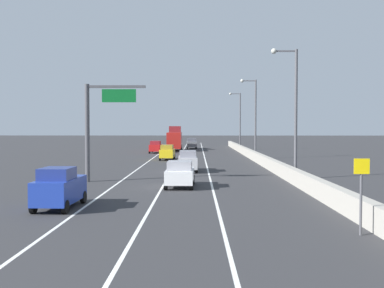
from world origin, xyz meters
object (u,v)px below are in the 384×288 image
overhead_sign_gantry (97,120)px  car_silver_0 (188,161)px  lamp_post_right_second (293,105)px  car_gray_1 (192,143)px  lamp_post_right_third (254,113)px  car_white_4 (180,174)px  car_red_2 (156,147)px  lamp_post_right_fourth (239,117)px  speed_advisory_sign (361,190)px  box_truck (175,139)px  car_blue_3 (59,188)px  car_yellow_5 (167,152)px

overhead_sign_gantry → car_silver_0: bearing=50.6°
lamp_post_right_second → car_gray_1: bearing=99.4°
lamp_post_right_third → car_white_4: lamp_post_right_third is taller
lamp_post_right_third → car_white_4: bearing=-106.7°
lamp_post_right_second → lamp_post_right_third: 24.01m
overhead_sign_gantry → car_red_2: bearing=88.5°
lamp_post_right_third → car_white_4: (-8.69, -29.05, -5.08)m
lamp_post_right_fourth → car_white_4: lamp_post_right_fourth is taller
overhead_sign_gantry → car_gray_1: bearing=83.0°
speed_advisory_sign → lamp_post_right_fourth: size_ratio=0.29×
car_red_2 → car_gray_1: bearing=69.6°
box_truck → car_gray_1: bearing=69.7°
car_silver_0 → car_gray_1: 46.19m
speed_advisory_sign → car_gray_1: size_ratio=0.66×
speed_advisory_sign → box_truck: 64.91m
lamp_post_right_third → lamp_post_right_second: bearing=-89.5°
car_gray_1 → car_white_4: bearing=-90.2°
car_silver_0 → car_red_2: bearing=100.5°
speed_advisory_sign → lamp_post_right_third: bearing=88.5°
lamp_post_right_second → car_silver_0: lamp_post_right_second is taller
car_white_4 → box_truck: bearing=93.2°
car_white_4 → lamp_post_right_fourth: bearing=80.5°
lamp_post_right_fourth → car_blue_3: size_ratio=2.54×
overhead_sign_gantry → car_silver_0: 11.36m
lamp_post_right_fourth → car_white_4: (-8.90, -53.06, -5.08)m
overhead_sign_gantry → car_gray_1: size_ratio=1.65×
car_red_2 → car_white_4: (5.44, -42.41, -0.06)m
speed_advisory_sign → car_red_2: (-13.00, 56.84, -0.78)m
speed_advisory_sign → car_white_4: 16.31m
speed_advisory_sign → lamp_post_right_third: 43.69m
car_yellow_5 → lamp_post_right_fourth: bearing=66.2°
car_blue_3 → car_white_4: bearing=55.2°
lamp_post_right_third → box_truck: (-11.43, 20.62, -4.02)m
lamp_post_right_second → car_yellow_5: 25.25m
speed_advisory_sign → car_blue_3: 14.74m
car_red_2 → car_white_4: size_ratio=0.99×
car_yellow_5 → car_red_2: bearing=100.4°
car_white_4 → speed_advisory_sign: bearing=-62.4°
lamp_post_right_third → car_yellow_5: 12.55m
car_blue_3 → car_gray_1: bearing=84.7°
speed_advisory_sign → car_blue_3: size_ratio=0.72×
overhead_sign_gantry → car_yellow_5: size_ratio=1.70×
car_white_4 → car_silver_0: bearing=88.4°
overhead_sign_gantry → car_blue_3: (0.55, -11.68, -3.67)m
speed_advisory_sign → car_silver_0: speed_advisory_sign is taller
overhead_sign_gantry → lamp_post_right_third: (15.19, 25.92, 1.28)m
car_silver_0 → car_yellow_5: size_ratio=1.06×
lamp_post_right_fourth → car_blue_3: bearing=-103.5°
overhead_sign_gantry → car_gray_1: 55.01m
lamp_post_right_fourth → car_silver_0: 42.81m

